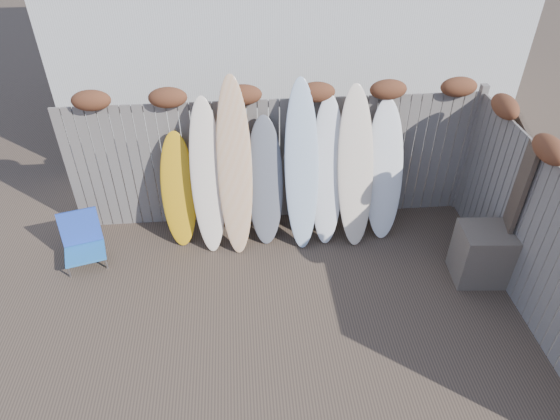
{
  "coord_description": "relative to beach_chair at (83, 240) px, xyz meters",
  "views": [
    {
      "loc": [
        -0.46,
        -3.95,
        4.9
      ],
      "look_at": [
        0.0,
        1.2,
        1.0
      ],
      "focal_mm": 32.0,
      "sensor_mm": 36.0,
      "label": 1
    }
  ],
  "objects": [
    {
      "name": "ground",
      "position": [
        2.76,
        -1.63,
        -0.33
      ],
      "size": [
        80.0,
        80.0,
        0.0
      ],
      "primitive_type": "plane",
      "color": "#493A2D"
    },
    {
      "name": "back_fence",
      "position": [
        2.82,
        0.76,
        0.85
      ],
      "size": [
        6.05,
        0.28,
        2.24
      ],
      "color": "slate",
      "rests_on": "ground"
    },
    {
      "name": "right_fence",
      "position": [
        5.75,
        -1.38,
        0.81
      ],
      "size": [
        0.28,
        4.4,
        2.24
      ],
      "color": "slate",
      "rests_on": "ground"
    },
    {
      "name": "beach_chair",
      "position": [
        0.0,
        0.0,
        0.0
      ],
      "size": [
        0.67,
        0.7,
        0.72
      ],
      "color": "#2673C1",
      "rests_on": "ground"
    },
    {
      "name": "wooden_crate",
      "position": [
        5.45,
        -0.86,
        0.07
      ],
      "size": [
        0.73,
        0.63,
        0.8
      ],
      "primitive_type": "cube",
      "rotation": [
        0.0,
        0.0,
        -0.08
      ],
      "color": "#4D453A",
      "rests_on": "ground"
    },
    {
      "name": "lattice_panel",
      "position": [
        5.85,
        -0.3,
        0.66
      ],
      "size": [
        0.38,
        1.3,
        2.0
      ],
      "primitive_type": "cube",
      "rotation": [
        0.0,
        0.0,
        -0.25
      ],
      "color": "#342820",
      "rests_on": "ground"
    },
    {
      "name": "surfboard_0",
      "position": [
        1.37,
        0.4,
        0.49
      ],
      "size": [
        0.51,
        0.61,
        1.65
      ],
      "primitive_type": "ellipsoid",
      "rotation": [
        -0.31,
        0.0,
        -0.03
      ],
      "color": "gold",
      "rests_on": "ground"
    },
    {
      "name": "surfboard_1",
      "position": [
        1.81,
        0.31,
        0.74
      ],
      "size": [
        0.48,
        0.77,
        2.16
      ],
      "primitive_type": "ellipsoid",
      "rotation": [
        -0.31,
        0.0,
        0.02
      ],
      "color": "#FFE9CE",
      "rests_on": "ground"
    },
    {
      "name": "surfboard_2",
      "position": [
        2.19,
        0.29,
        0.88
      ],
      "size": [
        0.49,
        0.86,
        2.44
      ],
      "primitive_type": "ellipsoid",
      "rotation": [
        -0.31,
        0.0,
        -0.01
      ],
      "color": "#FABE76",
      "rests_on": "ground"
    },
    {
      "name": "surfboard_3",
      "position": [
        2.61,
        0.36,
        0.59
      ],
      "size": [
        0.54,
        0.68,
        1.85
      ],
      "primitive_type": "ellipsoid",
      "rotation": [
        -0.31,
        0.0,
        -0.03
      ],
      "color": "slate",
      "rests_on": "ground"
    },
    {
      "name": "surfboard_4",
      "position": [
        3.13,
        0.3,
        0.85
      ],
      "size": [
        0.48,
        0.83,
        2.36
      ],
      "primitive_type": "ellipsoid",
      "rotation": [
        -0.31,
        0.0,
        -0.01
      ],
      "color": "silver",
      "rests_on": "ground"
    },
    {
      "name": "surfboard_5",
      "position": [
        3.5,
        0.33,
        0.72
      ],
      "size": [
        0.53,
        0.78,
        2.11
      ],
      "primitive_type": "ellipsoid",
      "rotation": [
        -0.31,
        0.0,
        -0.08
      ],
      "color": "white",
      "rests_on": "ground"
    },
    {
      "name": "surfboard_6",
      "position": [
        3.89,
        0.28,
        0.8
      ],
      "size": [
        0.56,
        0.82,
        2.26
      ],
      "primitive_type": "ellipsoid",
      "rotation": [
        -0.31,
        0.0,
        0.05
      ],
      "color": "#FBE4C7",
      "rests_on": "ground"
    },
    {
      "name": "surfboard_7",
      "position": [
        4.35,
        0.36,
        0.67
      ],
      "size": [
        0.56,
        0.72,
        2.02
      ],
      "primitive_type": "ellipsoid",
      "rotation": [
        -0.31,
        0.0,
        -0.01
      ],
      "color": "white",
      "rests_on": "ground"
    }
  ]
}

